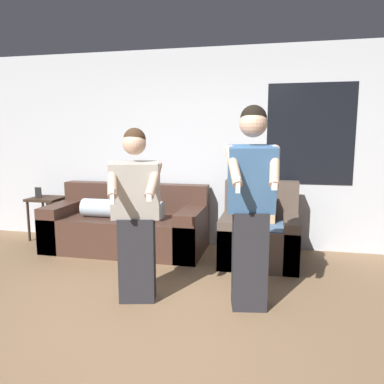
{
  "coord_description": "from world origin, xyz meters",
  "views": [
    {
      "loc": [
        0.91,
        -2.5,
        1.55
      ],
      "look_at": [
        0.19,
        0.71,
        1.04
      ],
      "focal_mm": 35.0,
      "sensor_mm": 36.0,
      "label": 1
    }
  ],
  "objects_px": {
    "armchair": "(260,235)",
    "side_table": "(47,204)",
    "couch": "(127,226)",
    "person_left": "(136,216)",
    "person_right": "(251,206)"
  },
  "relations": [
    {
      "from": "side_table",
      "to": "armchair",
      "type": "bearing_deg",
      "value": -6.23
    },
    {
      "from": "couch",
      "to": "side_table",
      "type": "xyz_separation_m",
      "value": [
        -1.37,
        0.23,
        0.2
      ]
    },
    {
      "from": "person_left",
      "to": "person_right",
      "type": "xyz_separation_m",
      "value": [
        1.04,
        0.06,
        0.13
      ]
    },
    {
      "from": "couch",
      "to": "person_right",
      "type": "xyz_separation_m",
      "value": [
        1.74,
        -1.41,
        0.62
      ]
    },
    {
      "from": "armchair",
      "to": "side_table",
      "type": "height_order",
      "value": "armchair"
    },
    {
      "from": "person_left",
      "to": "person_right",
      "type": "relative_size",
      "value": 0.9
    },
    {
      "from": "couch",
      "to": "armchair",
      "type": "distance_m",
      "value": 1.78
    },
    {
      "from": "couch",
      "to": "person_left",
      "type": "bearing_deg",
      "value": -64.52
    },
    {
      "from": "armchair",
      "to": "side_table",
      "type": "relative_size",
      "value": 1.25
    },
    {
      "from": "armchair",
      "to": "person_left",
      "type": "xyz_separation_m",
      "value": [
        -1.07,
        -1.36,
        0.48
      ]
    },
    {
      "from": "couch",
      "to": "person_left",
      "type": "distance_m",
      "value": 1.7
    },
    {
      "from": "armchair",
      "to": "person_left",
      "type": "bearing_deg",
      "value": -128.3
    },
    {
      "from": "side_table",
      "to": "person_left",
      "type": "xyz_separation_m",
      "value": [
        2.07,
        -1.7,
        0.29
      ]
    },
    {
      "from": "armchair",
      "to": "side_table",
      "type": "bearing_deg",
      "value": 173.77
    },
    {
      "from": "side_table",
      "to": "person_right",
      "type": "xyz_separation_m",
      "value": [
        3.11,
        -1.64,
        0.41
      ]
    }
  ]
}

